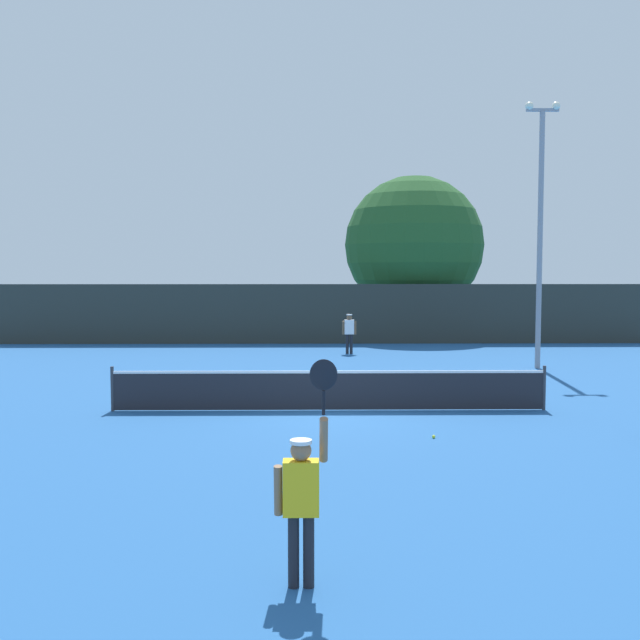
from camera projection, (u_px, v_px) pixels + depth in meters
name	position (u px, v px, depth m)	size (l,w,h in m)	color
ground_plane	(329.00, 410.00, 17.45)	(120.00, 120.00, 0.00)	#235693
tennis_net	(329.00, 389.00, 17.41)	(10.42, 0.08, 1.07)	#232328
perimeter_fence	(320.00, 314.00, 33.33)	(30.57, 0.12, 2.73)	#2D332D
player_serving	(302.00, 490.00, 7.66)	(0.68, 0.38, 2.42)	yellow
player_receiving	(349.00, 330.00, 29.28)	(0.57, 0.23, 1.59)	white
tennis_ball	(434.00, 437.00, 14.55)	(0.07, 0.07, 0.07)	#CCE033
light_pole	(540.00, 220.00, 24.66)	(1.18, 0.28, 9.00)	gray
large_tree	(414.00, 245.00, 36.99)	(7.01, 7.01, 8.14)	brown
parked_car_near	(175.00, 317.00, 40.41)	(2.33, 4.38, 1.69)	#B7B7BC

